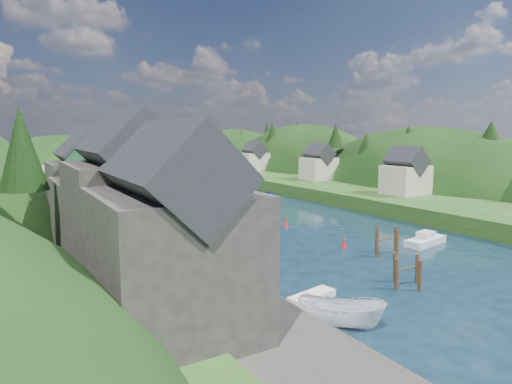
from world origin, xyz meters
TOP-DOWN VIEW (x-y plane):
  - ground at (0.00, 50.00)m, footprint 600.00×600.00m
  - hillside_right at (45.00, 75.00)m, footprint 36.00×245.56m
  - far_hills at (1.22, 174.01)m, footprint 103.00×68.00m
  - hill_trees at (0.15, 65.66)m, footprint 92.19×145.29m
  - quay_left at (-24.00, 20.00)m, footprint 12.00×110.00m
  - terrace_left_grass at (-31.00, 20.00)m, footprint 12.00×110.00m
  - quayside_buildings at (-26.00, 6.39)m, footprint 8.00×35.84m
  - boat_sheds at (-26.00, 39.00)m, footprint 7.00×21.00m
  - terrace_right at (25.00, 40.00)m, footprint 16.00×120.00m
  - right_bank_cottages at (28.00, 48.33)m, footprint 9.00×59.24m
  - piling_cluster_near at (-4.47, -4.40)m, footprint 3.14×2.94m
  - piling_cluster_far at (1.44, 3.17)m, footprint 3.42×3.17m
  - channel_buoy_near at (-0.42, 7.78)m, footprint 0.70×0.70m
  - channel_buoy_far at (0.50, 20.68)m, footprint 0.70×0.70m
  - moored_boats at (-2.60, 17.57)m, footprint 31.67×87.99m

SIDE VIEW (x-z plane):
  - far_hills at x=1.22m, z-range -32.80..11.20m
  - hillside_right at x=45.00m, z-range -31.41..16.59m
  - ground at x=0.00m, z-range 0.00..0.00m
  - channel_buoy_near at x=-0.42m, z-range -0.07..1.03m
  - channel_buoy_far at x=0.50m, z-range -0.07..1.03m
  - moored_boats at x=-2.60m, z-range -0.51..1.81m
  - quay_left at x=-24.00m, z-range 0.00..2.00m
  - piling_cluster_near at x=-4.47m, z-range -0.57..2.68m
  - piling_cluster_far at x=1.44m, z-range -0.57..2.96m
  - terrace_right at x=25.00m, z-range 0.00..2.40m
  - terrace_left_grass at x=-31.00m, z-range 0.00..2.50m
  - boat_sheds at x=-26.00m, z-range 1.52..9.02m
  - right_bank_cottages at x=28.00m, z-range 1.64..10.05m
  - quayside_buildings at x=-26.00m, z-range 0.64..13.54m
  - hill_trees at x=0.15m, z-range 4.86..17.39m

